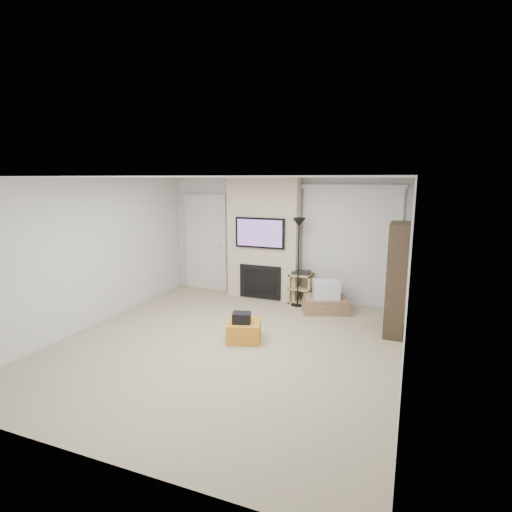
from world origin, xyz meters
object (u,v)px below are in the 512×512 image
at_px(ottoman, 244,331).
at_px(bookshelf, 397,279).
at_px(av_stand, 301,286).
at_px(floor_lamp, 299,237).
at_px(box_stack, 326,300).

bearing_deg(ottoman, bookshelf, 29.03).
distance_m(ottoman, bookshelf, 2.58).
xyz_separation_m(av_stand, bookshelf, (1.84, -1.00, 0.55)).
distance_m(ottoman, av_stand, 2.23).
height_order(floor_lamp, av_stand, floor_lamp).
bearing_deg(bookshelf, floor_lamp, 156.70).
relative_size(ottoman, av_stand, 0.76).
height_order(av_stand, box_stack, av_stand).
relative_size(floor_lamp, av_stand, 2.64).
height_order(ottoman, av_stand, av_stand).
height_order(av_stand, bookshelf, bookshelf).
relative_size(box_stack, bookshelf, 0.58).
distance_m(av_stand, box_stack, 0.67).
relative_size(ottoman, floor_lamp, 0.29).
height_order(floor_lamp, bookshelf, bookshelf).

